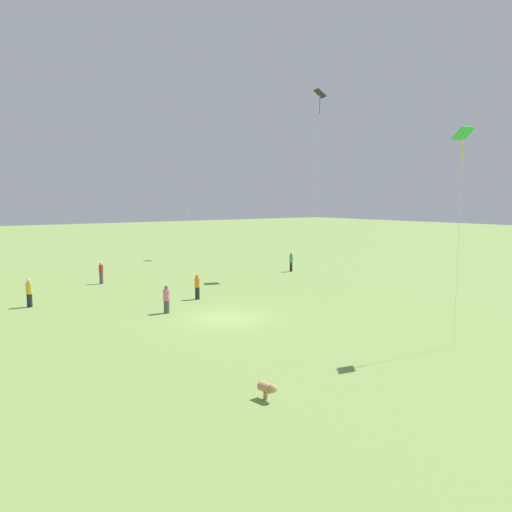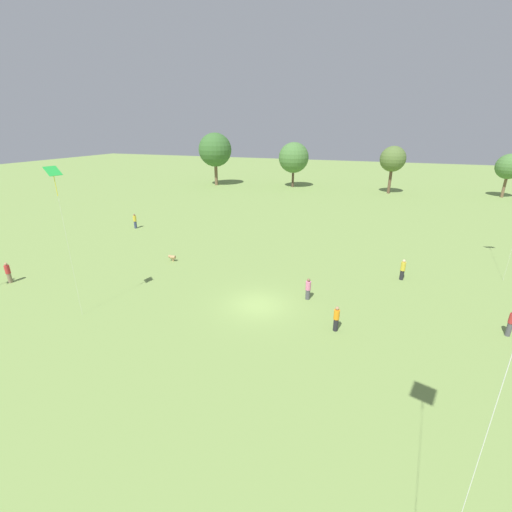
# 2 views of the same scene
# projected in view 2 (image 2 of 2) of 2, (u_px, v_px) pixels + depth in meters

# --- Properties ---
(ground_plane) EXTENTS (240.00, 240.00, 0.00)m
(ground_plane) POSITION_uv_depth(u_px,v_px,m) (258.00, 305.00, 25.24)
(ground_plane) COLOR #7A994C
(tree_0) EXTENTS (7.16, 7.16, 11.22)m
(tree_0) POSITION_uv_depth(u_px,v_px,m) (215.00, 150.00, 74.67)
(tree_0) COLOR brown
(tree_0) RESTS_ON ground_plane
(tree_1) EXTENTS (6.35, 6.35, 9.37)m
(tree_1) POSITION_uv_depth(u_px,v_px,m) (294.00, 158.00, 72.73)
(tree_1) COLOR brown
(tree_1) RESTS_ON ground_plane
(tree_2) EXTENTS (4.80, 4.80, 9.00)m
(tree_2) POSITION_uv_depth(u_px,v_px,m) (393.00, 159.00, 65.39)
(tree_2) COLOR brown
(tree_2) RESTS_ON ground_plane
(tree_3) EXTENTS (4.49, 4.49, 7.88)m
(tree_3) POSITION_uv_depth(u_px,v_px,m) (509.00, 167.00, 61.82)
(tree_3) COLOR brown
(tree_3) RESTS_ON ground_plane
(person_0) EXTENTS (0.53, 0.53, 1.90)m
(person_0) POSITION_uv_depth(u_px,v_px,m) (135.00, 221.00, 44.06)
(person_0) COLOR #333D5B
(person_0) RESTS_ON ground_plane
(person_1) EXTENTS (0.37, 0.37, 1.80)m
(person_1) POSITION_uv_depth(u_px,v_px,m) (511.00, 323.00, 21.25)
(person_1) COLOR #4C4C51
(person_1) RESTS_ON ground_plane
(person_3) EXTENTS (0.50, 0.50, 1.73)m
(person_3) POSITION_uv_depth(u_px,v_px,m) (336.00, 319.00, 21.81)
(person_3) COLOR #232328
(person_3) RESTS_ON ground_plane
(person_4) EXTENTS (0.57, 0.57, 1.71)m
(person_4) POSITION_uv_depth(u_px,v_px,m) (308.00, 289.00, 25.85)
(person_4) COLOR #4C4C51
(person_4) RESTS_ON ground_plane
(person_5) EXTENTS (0.50, 0.50, 1.80)m
(person_5) POSITION_uv_depth(u_px,v_px,m) (8.00, 273.00, 28.60)
(person_5) COLOR #847056
(person_5) RESTS_ON ground_plane
(person_6) EXTENTS (0.53, 0.53, 1.84)m
(person_6) POSITION_uv_depth(u_px,v_px,m) (403.00, 270.00, 29.17)
(person_6) COLOR #232328
(person_6) RESTS_ON ground_plane
(kite_0) EXTENTS (0.78, 0.91, 10.12)m
(kite_0) POSITION_uv_depth(u_px,v_px,m) (54.00, 179.00, 20.66)
(kite_0) COLOR green
(kite_0) RESTS_ON ground_plane
(dog_0) EXTENTS (0.75, 0.39, 0.63)m
(dog_0) POSITION_uv_depth(u_px,v_px,m) (172.00, 257.00, 33.37)
(dog_0) COLOR tan
(dog_0) RESTS_ON ground_plane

